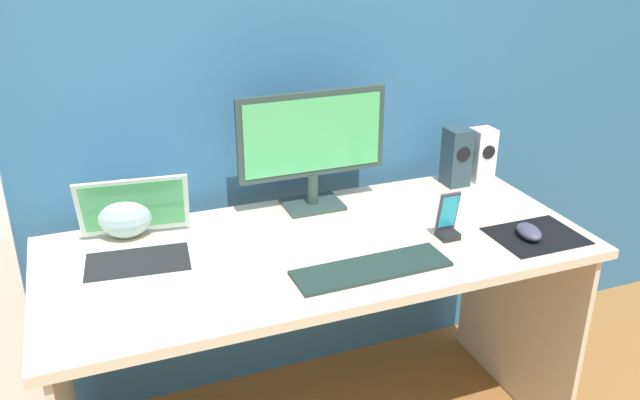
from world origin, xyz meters
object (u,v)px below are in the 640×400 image
(mouse, at_px, (529,232))
(phone_in_dock, at_px, (448,222))
(monitor, at_px, (312,144))
(fishbowl, at_px, (124,209))
(keyboard_external, at_px, (371,268))
(speaker_right, at_px, (482,155))
(speaker_near_monitor, at_px, (456,157))
(laptop, at_px, (137,243))

(mouse, relative_size, phone_in_dock, 0.72)
(mouse, bearing_deg, phone_in_dock, 168.85)
(monitor, relative_size, phone_in_dock, 3.37)
(fishbowl, xyz_separation_m, keyboard_external, (0.57, -0.44, -0.08))
(speaker_right, distance_m, phone_in_dock, 0.48)
(speaker_right, relative_size, keyboard_external, 0.44)
(speaker_near_monitor, xyz_separation_m, fishbowl, (-1.08, 0.01, -0.02))
(fishbowl, distance_m, phone_in_dock, 0.92)
(laptop, bearing_deg, phone_in_dock, -13.15)
(speaker_right, relative_size, mouse, 1.84)
(laptop, height_order, keyboard_external, laptop)
(laptop, relative_size, keyboard_external, 0.79)
(mouse, xyz_separation_m, phone_in_dock, (-0.21, 0.09, 0.03))
(monitor, bearing_deg, fishbowl, 179.04)
(speaker_near_monitor, relative_size, mouse, 1.97)
(laptop, distance_m, phone_in_dock, 0.86)
(keyboard_external, bearing_deg, monitor, 89.10)
(laptop, height_order, mouse, laptop)
(speaker_right, bearing_deg, fishbowl, 179.52)
(monitor, bearing_deg, speaker_right, -0.05)
(monitor, height_order, speaker_near_monitor, monitor)
(monitor, distance_m, phone_in_dock, 0.47)
(monitor, distance_m, fishbowl, 0.58)
(laptop, bearing_deg, mouse, -15.23)
(speaker_near_monitor, relative_size, keyboard_external, 0.47)
(laptop, xyz_separation_m, mouse, (1.05, -0.29, -0.02))
(mouse, bearing_deg, keyboard_external, -167.80)
(speaker_right, relative_size, phone_in_dock, 1.32)
(speaker_near_monitor, relative_size, fishbowl, 1.16)
(laptop, relative_size, mouse, 3.32)
(monitor, relative_size, mouse, 4.69)
(monitor, xyz_separation_m, keyboard_external, (0.00, -0.43, -0.20))
(monitor, relative_size, laptop, 1.41)
(laptop, bearing_deg, speaker_right, 6.90)
(speaker_right, height_order, mouse, speaker_right)
(speaker_right, relative_size, speaker_near_monitor, 0.94)
(speaker_near_monitor, bearing_deg, laptop, -172.46)
(keyboard_external, height_order, phone_in_dock, phone_in_dock)
(speaker_right, distance_m, mouse, 0.45)
(laptop, bearing_deg, keyboard_external, -27.45)
(monitor, distance_m, speaker_near_monitor, 0.53)
(laptop, xyz_separation_m, keyboard_external, (0.56, -0.29, -0.04))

